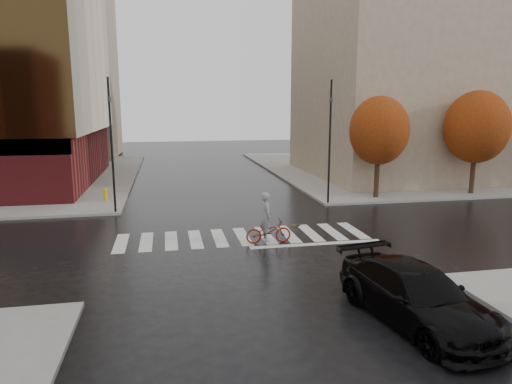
# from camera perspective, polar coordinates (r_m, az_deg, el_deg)

# --- Properties ---
(ground) EXTENTS (120.00, 120.00, 0.00)m
(ground) POSITION_cam_1_polar(r_m,az_deg,el_deg) (20.96, -1.44, -5.97)
(ground) COLOR black
(ground) RESTS_ON ground
(sidewalk_ne) EXTENTS (30.00, 30.00, 0.15)m
(sidewalk_ne) POSITION_cam_1_polar(r_m,az_deg,el_deg) (47.89, 19.55, 2.98)
(sidewalk_ne) COLOR gray
(sidewalk_ne) RESTS_ON ground
(crosswalk) EXTENTS (12.00, 3.00, 0.01)m
(crosswalk) POSITION_cam_1_polar(r_m,az_deg,el_deg) (21.43, -1.66, -5.58)
(crosswalk) COLOR silver
(crosswalk) RESTS_ON ground
(building_ne_tan) EXTENTS (16.00, 16.00, 18.00)m
(building_ne_tan) POSITION_cam_1_polar(r_m,az_deg,el_deg) (42.17, 18.35, 14.46)
(building_ne_tan) COLOR gray
(building_ne_tan) RESTS_ON sidewalk_ne
(building_nw_far) EXTENTS (14.00, 12.00, 20.00)m
(building_nw_far) POSITION_cam_1_polar(r_m,az_deg,el_deg) (58.32, -24.40, 13.86)
(building_nw_far) COLOR gray
(building_nw_far) RESTS_ON sidewalk_nw
(tree_ne_a) EXTENTS (3.80, 3.80, 6.50)m
(tree_ne_a) POSITION_cam_1_polar(r_m,az_deg,el_deg) (30.34, 15.13, 7.41)
(tree_ne_a) COLOR #332016
(tree_ne_a) RESTS_ON sidewalk_ne
(tree_ne_b) EXTENTS (4.20, 4.20, 6.89)m
(tree_ne_b) POSITION_cam_1_polar(r_m,az_deg,el_deg) (34.01, 25.87, 7.31)
(tree_ne_b) COLOR #332016
(tree_ne_b) RESTS_ON sidewalk_ne
(sedan) EXTENTS (3.15, 5.83, 1.61)m
(sedan) POSITION_cam_1_polar(r_m,az_deg,el_deg) (13.83, 19.35, -12.07)
(sedan) COLOR black
(sedan) RESTS_ON ground
(cyclist) EXTENTS (2.03, 0.79, 2.30)m
(cyclist) POSITION_cam_1_polar(r_m,az_deg,el_deg) (20.25, 1.47, -4.26)
(cyclist) COLOR maroon
(cyclist) RESTS_ON ground
(traffic_light_nw) EXTENTS (0.22, 0.20, 7.40)m
(traffic_light_nw) POSITION_cam_1_polar(r_m,az_deg,el_deg) (26.30, -17.66, 6.64)
(traffic_light_nw) COLOR black
(traffic_light_nw) RESTS_ON sidewalk_nw
(traffic_light_ne) EXTENTS (0.18, 0.21, 7.38)m
(traffic_light_ne) POSITION_cam_1_polar(r_m,az_deg,el_deg) (27.88, 9.23, 7.19)
(traffic_light_ne) COLOR black
(traffic_light_ne) RESTS_ON sidewalk_ne
(fire_hydrant) EXTENTS (0.28, 0.28, 0.78)m
(fire_hydrant) POSITION_cam_1_polar(r_m,az_deg,el_deg) (30.23, -18.29, -0.19)
(fire_hydrant) COLOR gold
(fire_hydrant) RESTS_ON sidewalk_nw
(manhole) EXTENTS (0.70, 0.70, 0.01)m
(manhole) POSITION_cam_1_polar(r_m,az_deg,el_deg) (23.48, 4.89, -4.15)
(manhole) COLOR #4B3B1B
(manhole) RESTS_ON ground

